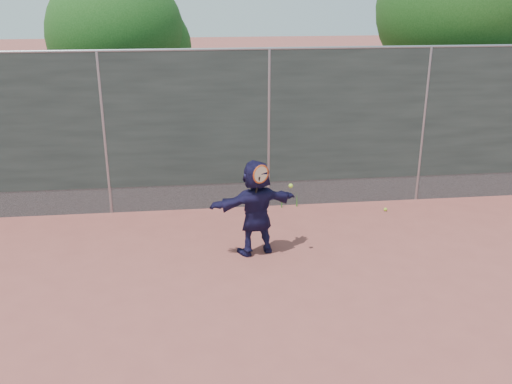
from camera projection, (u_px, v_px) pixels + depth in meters
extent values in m
plane|color=#9E4C42|center=(303.00, 298.00, 7.89)|extent=(80.00, 80.00, 0.00)
imported|color=#19153B|center=(256.00, 207.00, 8.97)|extent=(1.51, 0.82, 1.55)
sphere|color=#ADDA30|center=(385.00, 209.00, 10.87)|extent=(0.07, 0.07, 0.07)
cube|color=#38423D|center=(269.00, 118.00, 10.54)|extent=(20.00, 0.04, 2.50)
cube|color=slate|center=(268.00, 194.00, 11.06)|extent=(20.00, 0.03, 0.50)
cylinder|color=gray|center=(269.00, 49.00, 10.11)|extent=(20.00, 0.05, 0.05)
cylinder|color=gray|center=(105.00, 136.00, 10.30)|extent=(0.06, 0.06, 3.00)
cylinder|color=gray|center=(269.00, 131.00, 10.63)|extent=(0.06, 0.06, 3.00)
cylinder|color=gray|center=(423.00, 126.00, 10.96)|extent=(0.06, 0.06, 3.00)
torus|color=#D24813|center=(261.00, 174.00, 8.58)|extent=(0.27, 0.17, 0.29)
cylinder|color=beige|center=(261.00, 174.00, 8.58)|extent=(0.22, 0.13, 0.25)
cylinder|color=black|center=(257.00, 186.00, 8.66)|extent=(0.09, 0.13, 0.33)
sphere|color=#ADDA30|center=(291.00, 186.00, 8.77)|extent=(0.07, 0.07, 0.07)
cylinder|color=#382314|center=(447.00, 111.00, 13.24)|extent=(0.28, 0.28, 2.60)
sphere|color=#23561C|center=(459.00, 7.00, 12.45)|extent=(3.60, 3.60, 3.60)
sphere|color=#23561C|center=(484.00, 24.00, 12.84)|extent=(2.52, 2.52, 2.52)
cylinder|color=#382314|center=(123.00, 120.00, 13.23)|extent=(0.28, 0.28, 2.20)
sphere|color=#23561C|center=(116.00, 34.00, 12.56)|extent=(3.00, 3.00, 3.00)
sphere|color=#23561C|center=(145.00, 47.00, 12.92)|extent=(2.10, 2.10, 2.10)
cone|color=#387226|center=(282.00, 201.00, 11.02)|extent=(0.03, 0.03, 0.26)
cone|color=#387226|center=(297.00, 199.00, 11.06)|extent=(0.03, 0.03, 0.30)
cone|color=#387226|center=(264.00, 203.00, 10.97)|extent=(0.03, 0.03, 0.22)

